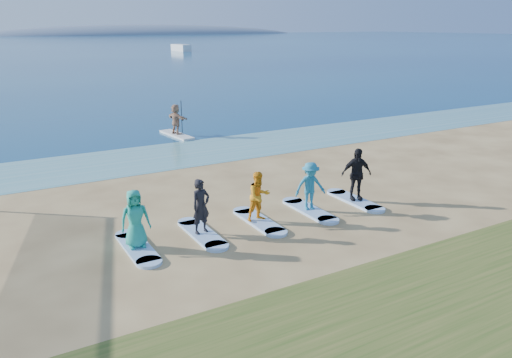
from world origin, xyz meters
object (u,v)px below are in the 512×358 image
student_0 (135,219)px  surfboard_2 (259,221)px  student_4 (356,174)px  paddleboarder (176,119)px  student_2 (259,196)px  student_3 (310,186)px  paddleboard (177,135)px  student_1 (201,206)px  surfboard_1 (202,234)px  surfboard_3 (309,210)px  boat_offshore_b (181,51)px  surfboard_4 (355,200)px  surfboard_0 (137,248)px

student_0 → surfboard_2: (4.00, 0.00, -0.89)m
student_4 → paddleboarder: bearing=114.7°
student_2 → student_3: size_ratio=0.98×
student_0 → surfboard_2: size_ratio=0.77×
paddleboard → student_1: (-4.46, -13.64, 0.87)m
surfboard_1 → surfboard_3: size_ratio=1.00×
boat_offshore_b → student_4: bearing=-111.4°
surfboard_1 → student_2: size_ratio=1.36×
paddleboard → student_3: bearing=-98.2°
student_2 → surfboard_1: bearing=177.4°
boat_offshore_b → surfboard_1: boat_offshore_b is taller
student_0 → student_3: bearing=3.9°
paddleboard → student_3: size_ratio=1.82×
student_0 → student_1: 2.00m
paddleboarder → student_2: size_ratio=1.05×
boat_offshore_b → student_4: size_ratio=3.60×
surfboard_3 → student_3: student_3 is taller
student_0 → student_4: student_4 is taller
surfboard_1 → boat_offshore_b: bearing=68.7°
surfboard_2 → student_2: (0.00, -0.00, 0.85)m
paddleboard → surfboard_4: 13.73m
boat_offshore_b → surfboard_2: size_ratio=3.10×
paddleboard → surfboard_3: (-0.46, -13.64, -0.01)m
student_4 → student_2: bearing=-161.8°
surfboard_4 → student_1: bearing=-180.0°
surfboard_1 → paddleboarder: bearing=71.9°
paddleboarder → surfboard_1: paddleboarder is taller
student_3 → surfboard_4: student_3 is taller
paddleboarder → student_3: (-0.46, -13.64, -0.05)m
surfboard_0 → student_0: bearing=-90.0°
surfboard_3 → paddleboard: bearing=88.1°
paddleboard → student_0: size_ratio=1.78×
surfboard_1 → student_1: student_1 is taller
boat_offshore_b → student_2: (-37.29, -100.86, 0.90)m
surfboard_2 → student_3: size_ratio=1.33×
boat_offshore_b → student_2: 107.54m
surfboard_0 → student_4: (8.01, -0.00, 0.99)m
surfboard_2 → student_2: 0.85m
surfboard_1 → student_0: bearing=-180.0°
student_2 → student_3: (2.00, 0.00, 0.02)m
student_2 → paddleboard: bearing=77.2°
surfboard_2 → surfboard_0: bearing=180.0°
paddleboard → student_2: bearing=-106.5°
student_0 → surfboard_2: 4.10m
surfboard_2 → student_4: student_4 is taller
surfboard_1 → surfboard_3: 4.00m
surfboard_0 → student_3: size_ratio=1.33×
surfboard_0 → surfboard_1: size_ratio=1.00×
surfboard_0 → student_1: bearing=-0.0°
student_1 → student_2: 2.00m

